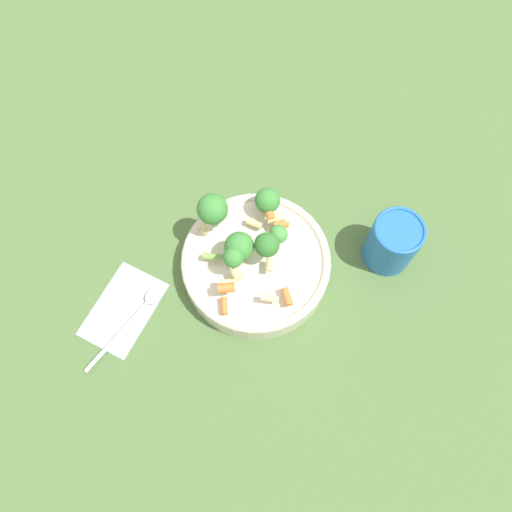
# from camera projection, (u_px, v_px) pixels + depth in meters

# --- Properties ---
(ground_plane) EXTENTS (3.00, 3.00, 0.00)m
(ground_plane) POSITION_uv_depth(u_px,v_px,m) (256.00, 270.00, 0.83)
(ground_plane) COLOR #4C6B38
(bowl) EXTENTS (0.24, 0.24, 0.05)m
(bowl) POSITION_uv_depth(u_px,v_px,m) (256.00, 264.00, 0.81)
(bowl) COLOR beige
(bowl) RESTS_ON ground_plane
(pasta_salad) EXTENTS (0.18, 0.21, 0.09)m
(pasta_salad) POSITION_uv_depth(u_px,v_px,m) (244.00, 232.00, 0.75)
(pasta_salad) COLOR #8CB766
(pasta_salad) RESTS_ON bowl
(cup) EXTENTS (0.08, 0.08, 0.10)m
(cup) POSITION_uv_depth(u_px,v_px,m) (393.00, 242.00, 0.79)
(cup) COLOR #2366B2
(cup) RESTS_ON ground_plane
(napkin) EXTENTS (0.11, 0.15, 0.01)m
(napkin) POSITION_uv_depth(u_px,v_px,m) (123.00, 309.00, 0.80)
(napkin) COLOR #B2BCC6
(napkin) RESTS_ON ground_plane
(spoon) EXTENTS (0.08, 0.17, 0.01)m
(spoon) POSITION_uv_depth(u_px,v_px,m) (139.00, 312.00, 0.79)
(spoon) COLOR silver
(spoon) RESTS_ON napkin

